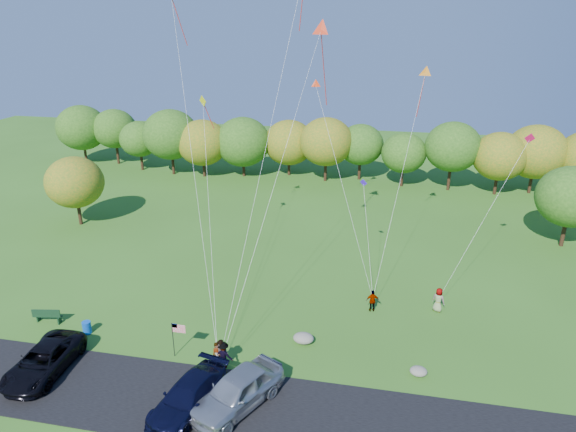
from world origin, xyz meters
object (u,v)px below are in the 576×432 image
Objects in this scene: minivan_navy at (188,397)px; flyer_c at (224,355)px; flyer_a at (217,355)px; trash_barrel at (87,327)px; minivan_silver at (237,391)px; flyer_e at (438,300)px; flyer_d at (373,301)px; minivan_dark at (44,361)px; flyer_b at (222,354)px; park_bench at (47,315)px.

minivan_navy is 3.83m from flyer_c.
flyer_a is (0.34, 3.76, -0.03)m from minivan_navy.
trash_barrel is at bearing 163.29° from minivan_navy.
minivan_navy is 10.71m from trash_barrel.
flyer_e is (11.14, 12.07, -0.15)m from minivan_silver.
flyer_d is at bearing 3.45° from flyer_a.
minivan_dark is 3.43× the size of flyer_a.
flyer_e is (23.03, 11.61, 0.05)m from minivan_dark.
flyer_c is 10.13m from trash_barrel.
flyer_b is 1.03× the size of flyer_e.
minivan_dark is at bearing -155.24° from flyer_b.
flyer_e is 0.94× the size of park_bench.
flyer_a is at bearing 152.72° from minivan_silver.
trash_barrel is at bearing -174.25° from minivan_silver.
flyer_b reaches higher than flyer_e.
minivan_silver is 3.51m from flyer_c.
flyer_a is 1.01× the size of flyer_d.
flyer_b is at bearing 94.22° from minivan_navy.
minivan_silver is (2.50, 0.73, 0.19)m from minivan_navy.
minivan_silver is 3.24× the size of flyer_e.
flyer_c is at bearing 12.45° from minivan_dark.
flyer_e is at bearing -179.60° from flyer_d.
minivan_dark is at bearing -91.87° from trash_barrel.
flyer_b is at bearing 149.26° from minivan_silver.
minivan_silver is 3.14× the size of flyer_b.
minivan_dark is at bearing -66.62° from park_bench.
flyer_b reaches higher than flyer_a.
flyer_e reaches higher than minivan_navy.
flyer_b is (0.60, 3.76, 0.07)m from minivan_navy.
park_bench is at bearing -179.09° from flyer_b.
flyer_a is 0.89× the size of flyer_b.
flyer_c is 11.64m from flyer_d.
flyer_a is 0.40m from flyer_c.
minivan_dark is 0.97× the size of minivan_silver.
flyer_c reaches higher than minivan_navy.
flyer_b is 0.97× the size of park_bench.
flyer_d is at bearing 54.12° from flyer_b.
minivan_navy is 0.95× the size of minivan_silver.
flyer_c is at bearing 33.26° from flyer_d.
minivan_navy reaches higher than minivan_dark.
trash_barrel is (0.14, 4.18, -0.43)m from minivan_dark.
flyer_b reaches higher than flyer_d.
trash_barrel is at bearing -1.15° from flyer_c.
minivan_navy is 2.97× the size of flyer_b.
flyer_e reaches higher than flyer_a.
minivan_navy is at bearing 86.89° from flyer_c.
trash_barrel is (-9.86, 1.60, -0.50)m from flyer_b.
flyer_e is at bearing 4.29° from park_bench.
minivan_dark is 11.90m from minivan_silver.
flyer_e is 2.13× the size of trash_barrel.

